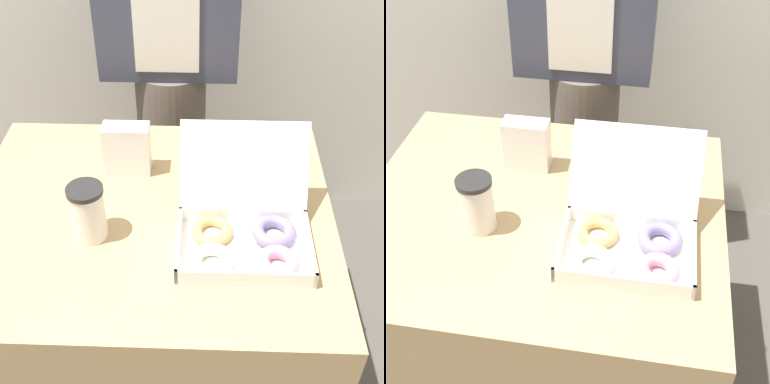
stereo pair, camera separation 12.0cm
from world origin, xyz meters
The scene contains 6 objects.
ground_plane centered at (0.00, 0.00, 0.00)m, with size 14.00×14.00×0.00m, color #4C4742.
table centered at (0.00, 0.00, 0.38)m, with size 0.94×0.80×0.76m.
donut_box centered at (0.24, -0.11, 0.79)m, with size 0.31×0.33×0.23m.
coffee_cup centered at (-0.13, -0.09, 0.83)m, with size 0.09×0.09×0.15m.
napkin_holder centered at (-0.07, 0.17, 0.83)m, with size 0.12×0.06×0.14m.
person_customer centered at (0.01, 0.68, 0.87)m, with size 0.46×0.25×1.59m.
Camera 1 is at (0.15, -1.01, 1.66)m, focal length 50.00 mm.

